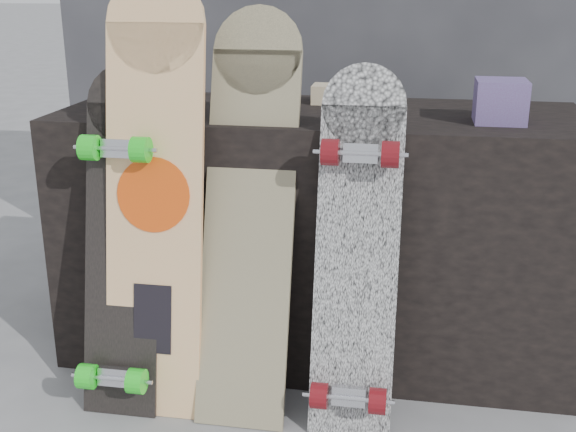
% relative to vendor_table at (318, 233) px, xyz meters
% --- Properties ---
extents(ground, '(60.00, 60.00, 0.00)m').
position_rel_vendor_table_xyz_m(ground, '(0.00, -0.50, -0.40)').
color(ground, slate).
rests_on(ground, ground).
extents(vendor_table, '(1.60, 0.60, 0.80)m').
position_rel_vendor_table_xyz_m(vendor_table, '(0.00, 0.00, 0.00)').
color(vendor_table, black).
rests_on(vendor_table, ground).
extents(booth, '(2.40, 0.22, 2.20)m').
position_rel_vendor_table_xyz_m(booth, '(0.00, 0.85, 0.70)').
color(booth, '#323136').
rests_on(booth, ground).
extents(merch_box_purple, '(0.18, 0.12, 0.10)m').
position_rel_vendor_table_xyz_m(merch_box_purple, '(-0.57, -0.03, 0.45)').
color(merch_box_purple, '#59356D').
rests_on(merch_box_purple, vendor_table).
extents(merch_box_small, '(0.14, 0.14, 0.12)m').
position_rel_vendor_table_xyz_m(merch_box_small, '(0.52, -0.09, 0.46)').
color(merch_box_small, '#59356D').
rests_on(merch_box_small, vendor_table).
extents(merch_box_flat, '(0.22, 0.10, 0.06)m').
position_rel_vendor_table_xyz_m(merch_box_flat, '(0.07, 0.15, 0.43)').
color(merch_box_flat, '#D1B78C').
rests_on(merch_box_flat, vendor_table).
extents(longboard_geisha, '(0.27, 0.24, 1.21)m').
position_rel_vendor_table_xyz_m(longboard_geisha, '(-0.41, -0.38, 0.24)').
color(longboard_geisha, beige).
rests_on(longboard_geisha, ground).
extents(longboard_celtic, '(0.25, 0.38, 1.12)m').
position_rel_vendor_table_xyz_m(longboard_celtic, '(-0.15, -0.32, 0.20)').
color(longboard_celtic, beige).
rests_on(longboard_celtic, ground).
extents(longboard_cascadia, '(0.22, 0.31, 0.98)m').
position_rel_vendor_table_xyz_m(longboard_cascadia, '(0.15, -0.40, 0.10)').
color(longboard_cascadia, white).
rests_on(longboard_cascadia, ground).
extents(skateboard_dark, '(0.22, 0.30, 0.97)m').
position_rel_vendor_table_xyz_m(skateboard_dark, '(-0.50, -0.41, 0.10)').
color(skateboard_dark, black).
rests_on(skateboard_dark, ground).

